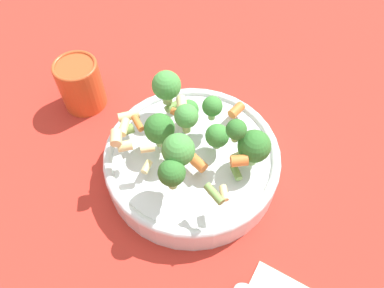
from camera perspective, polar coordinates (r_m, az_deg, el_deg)
name	(u,v)px	position (r m, az deg, el deg)	size (l,w,h in m)	color
ground_plane	(192,170)	(0.57, 0.00, -3.91)	(3.00, 3.00, 0.00)	#B72D23
bowl	(192,160)	(0.55, 0.00, -2.46)	(0.25, 0.25, 0.05)	silver
pasta_salad	(192,128)	(0.49, 0.05, 2.38)	(0.21, 0.20, 0.09)	#8CB766
cup	(80,84)	(0.64, -16.65, 8.78)	(0.07, 0.07, 0.09)	#CC4C23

